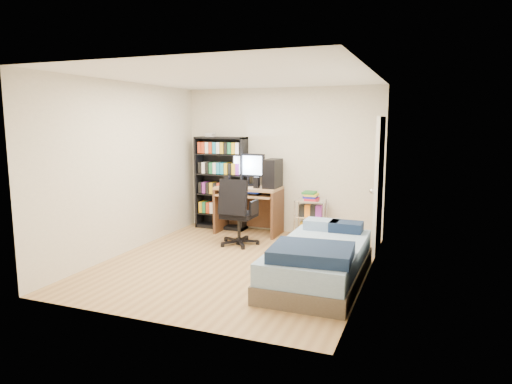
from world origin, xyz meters
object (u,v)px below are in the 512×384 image
at_px(computer_desk, 256,191).
at_px(bed, 319,261).
at_px(office_chair, 238,224).
at_px(media_shelf, 221,182).

relative_size(computer_desk, bed, 0.67).
bearing_deg(computer_desk, office_chair, -88.64).
bearing_deg(media_shelf, computer_desk, -10.57).
xyz_separation_m(office_chair, bed, (1.57, -1.17, -0.08)).
bearing_deg(bed, computer_desk, 128.45).
bearing_deg(office_chair, bed, -35.12).
bearing_deg(computer_desk, bed, -51.55).
distance_m(computer_desk, office_chair, 0.93).
height_order(media_shelf, office_chair, media_shelf).
relative_size(media_shelf, office_chair, 1.62).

